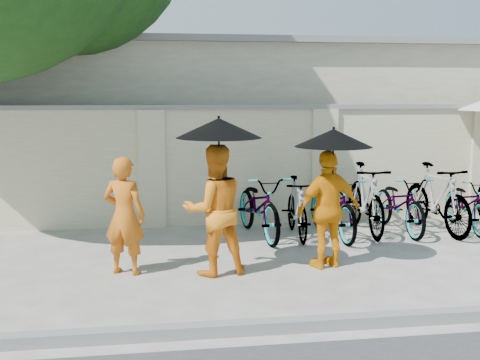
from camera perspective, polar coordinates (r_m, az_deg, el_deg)
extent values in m
plane|color=#B7B3A7|center=(7.56, -0.37, -9.36)|extent=(80.00, 80.00, 0.00)
cube|color=slate|center=(5.96, 2.01, -13.75)|extent=(40.00, 0.16, 0.12)
cube|color=beige|center=(10.60, 2.53, 1.34)|extent=(20.00, 0.30, 2.00)
cube|color=beige|center=(14.46, 3.56, 5.62)|extent=(14.00, 6.00, 3.20)
imported|color=#C55F13|center=(7.73, -10.92, -3.34)|extent=(0.65, 0.55, 1.51)
imported|color=orange|center=(7.57, -2.43, -2.86)|extent=(0.91, 0.76, 1.66)
cylinder|color=black|center=(7.41, -2.01, 1.38)|extent=(0.02, 0.02, 0.93)
cone|color=black|center=(7.36, -2.03, 4.96)|extent=(1.06, 1.06, 0.24)
imported|color=orange|center=(7.95, 8.39, -2.77)|extent=(0.98, 0.62, 1.56)
cylinder|color=black|center=(7.80, 8.78, 0.90)|extent=(0.02, 0.02, 0.84)
cone|color=black|center=(7.75, 8.85, 3.97)|extent=(1.00, 1.00, 0.23)
imported|color=gray|center=(9.53, 1.85, -2.45)|extent=(0.93, 2.01, 1.02)
imported|color=gray|center=(9.57, 5.43, -2.64)|extent=(0.54, 1.62, 0.96)
imported|color=gray|center=(9.70, 8.83, -2.47)|extent=(0.79, 1.91, 0.98)
imported|color=gray|center=(10.01, 11.81, -1.75)|extent=(0.64, 1.92, 1.14)
imported|color=gray|center=(10.24, 14.91, -2.16)|extent=(0.70, 1.84, 0.96)
imported|color=gray|center=(10.37, 18.16, -1.67)|extent=(0.75, 1.93, 1.13)
imported|color=gray|center=(10.74, 20.73, -2.10)|extent=(0.77, 1.76, 0.90)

